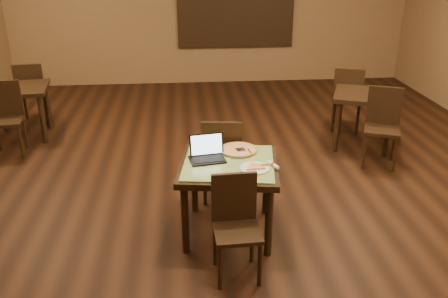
{
  "coord_description": "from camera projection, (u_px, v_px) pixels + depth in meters",
  "views": [
    {
      "loc": [
        -0.62,
        -4.75,
        2.64
      ],
      "look_at": [
        -0.24,
        -0.59,
        0.85
      ],
      "focal_mm": 38.0,
      "sensor_mm": 36.0,
      "label": 1
    }
  ],
  "objects": [
    {
      "name": "other_table_b_chair_far",
      "position": [
        32.0,
        90.0,
        7.45
      ],
      "size": [
        0.48,
        0.48,
        0.99
      ],
      "rotation": [
        0.0,
        0.0,
        3.28
      ],
      "color": "black",
      "rests_on": "ground"
    },
    {
      "name": "mural",
      "position": [
        236.0,
        6.0,
        9.41
      ],
      "size": [
        2.34,
        0.05,
        1.64
      ],
      "color": "navy",
      "rests_on": "wall_back"
    },
    {
      "name": "chair_main_near",
      "position": [
        236.0,
        220.0,
        4.01
      ],
      "size": [
        0.41,
        0.41,
        0.9
      ],
      "rotation": [
        0.0,
        0.0,
        0.05
      ],
      "color": "black",
      "rests_on": "ground"
    },
    {
      "name": "pizza_whole",
      "position": [
        238.0,
        150.0,
        4.7
      ],
      "size": [
        0.37,
        0.37,
        0.03
      ],
      "color": "#F9ECA6",
      "rests_on": "pizza_pan"
    },
    {
      "name": "other_table_a_chair_far",
      "position": [
        348.0,
        96.0,
        7.16
      ],
      "size": [
        0.56,
        0.56,
        1.0
      ],
      "rotation": [
        0.0,
        0.0,
        2.77
      ],
      "color": "black",
      "rests_on": "ground"
    },
    {
      "name": "ground",
      "position": [
        240.0,
        196.0,
        5.44
      ],
      "size": [
        10.0,
        10.0,
        0.0
      ],
      "primitive_type": "plane",
      "color": "black",
      "rests_on": "ground"
    },
    {
      "name": "napkin_roll",
      "position": [
        273.0,
        165.0,
        4.38
      ],
      "size": [
        0.09,
        0.16,
        0.04
      ],
      "rotation": [
        0.0,
        0.0,
        0.41
      ],
      "color": "white",
      "rests_on": "tiled_table"
    },
    {
      "name": "chair_main_far",
      "position": [
        222.0,
        156.0,
        5.12
      ],
      "size": [
        0.48,
        0.48,
        0.98
      ],
      "rotation": [
        0.0,
        0.0,
        3.01
      ],
      "color": "black",
      "rests_on": "ground"
    },
    {
      "name": "wall_back",
      "position": [
        211.0,
        8.0,
        9.43
      ],
      "size": [
        8.0,
        0.02,
        3.0
      ],
      "primitive_type": "cube",
      "color": "#845F43",
      "rests_on": "ground"
    },
    {
      "name": "other_table_a_chair_near",
      "position": [
        383.0,
        122.0,
        6.09
      ],
      "size": [
        0.56,
        0.56,
        1.0
      ],
      "rotation": [
        0.0,
        0.0,
        -0.37
      ],
      "color": "black",
      "rests_on": "ground"
    },
    {
      "name": "tiled_table",
      "position": [
        229.0,
        172.0,
        4.52
      ],
      "size": [
        1.04,
        1.04,
        0.76
      ],
      "rotation": [
        0.0,
        0.0,
        -0.15
      ],
      "color": "black",
      "rests_on": "ground"
    },
    {
      "name": "spatula",
      "position": [
        241.0,
        150.0,
        4.68
      ],
      "size": [
        0.13,
        0.23,
        0.01
      ],
      "primitive_type": "cube",
      "rotation": [
        0.0,
        0.0,
        0.19
      ],
      "color": "silver",
      "rests_on": "pizza_whole"
    },
    {
      "name": "plate",
      "position": [
        255.0,
        168.0,
        4.33
      ],
      "size": [
        0.27,
        0.27,
        0.01
      ],
      "primitive_type": "cylinder",
      "color": "white",
      "rests_on": "tiled_table"
    },
    {
      "name": "pizza_slice",
      "position": [
        255.0,
        167.0,
        4.32
      ],
      "size": [
        0.22,
        0.22,
        0.02
      ],
      "primitive_type": null,
      "rotation": [
        0.0,
        0.0,
        0.09
      ],
      "color": "#F9ECA6",
      "rests_on": "plate"
    },
    {
      "name": "other_table_b_chair_near",
      "position": [
        6.0,
        114.0,
        6.39
      ],
      "size": [
        0.48,
        0.48,
        0.99
      ],
      "rotation": [
        0.0,
        0.0,
        0.14
      ],
      "color": "black",
      "rests_on": "ground"
    },
    {
      "name": "pizza_pan",
      "position": [
        238.0,
        151.0,
        4.71
      ],
      "size": [
        0.33,
        0.33,
        0.01
      ],
      "primitive_type": "cylinder",
      "color": "silver",
      "rests_on": "tiled_table"
    },
    {
      "name": "laptop",
      "position": [
        207.0,
        153.0,
        4.53
      ],
      "size": [
        0.36,
        0.31,
        0.23
      ],
      "rotation": [
        0.0,
        0.0,
        0.16
      ],
      "color": "black",
      "rests_on": "tiled_table"
    },
    {
      "name": "other_table_a",
      "position": [
        364.0,
        102.0,
        6.59
      ],
      "size": [
        1.07,
        1.07,
        0.77
      ],
      "rotation": [
        0.0,
        0.0,
        -0.37
      ],
      "color": "black",
      "rests_on": "ground"
    },
    {
      "name": "other_table_b",
      "position": [
        19.0,
        96.0,
        6.89
      ],
      "size": [
        0.92,
        0.92,
        0.77
      ],
      "rotation": [
        0.0,
        0.0,
        0.14
      ],
      "color": "black",
      "rests_on": "ground"
    }
  ]
}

